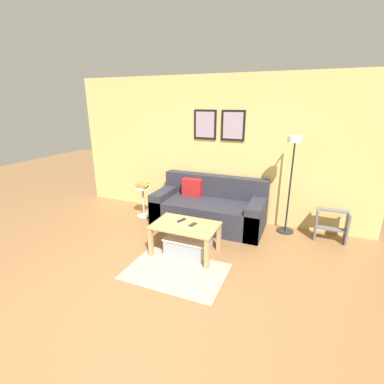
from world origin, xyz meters
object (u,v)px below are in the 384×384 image
storage_bin (188,244)px  floor_lamp (291,171)px  book_stack (142,185)px  remote_control (182,220)px  couch (209,209)px  side_table (143,199)px  cell_phone (193,224)px  coffee_table (185,230)px  step_stool (331,224)px

storage_bin → floor_lamp: size_ratio=0.38×
book_stack → remote_control: size_ratio=1.60×
floor_lamp → book_stack: floor_lamp is taller
couch → side_table: bearing=-173.8°
cell_phone → couch: bearing=111.4°
storage_bin → side_table: size_ratio=1.10×
side_table → cell_phone: 1.66m
side_table → remote_control: 1.46m
coffee_table → storage_bin: 0.24m
floor_lamp → book_stack: 2.62m
step_stool → couch: bearing=-174.8°
remote_control → storage_bin: bearing=-4.1°
coffee_table → floor_lamp: 1.87m
couch → floor_lamp: size_ratio=1.18×
couch → side_table: 1.28m
coffee_table → remote_control: bearing=136.6°
remote_control → step_stool: bearing=50.2°
book_stack → cell_phone: book_stack is taller
storage_bin → remote_control: 0.36m
floor_lamp → step_stool: bearing=8.3°
couch → coffee_table: (0.02, -1.08, 0.07)m
side_table → storage_bin: bearing=-34.4°
side_table → remote_control: bearing=-35.3°
storage_bin → cell_phone: bearing=0.8°
floor_lamp → remote_control: size_ratio=10.85×
step_stool → remote_control: bearing=-150.6°
storage_bin → floor_lamp: floor_lamp is taller
couch → remote_control: couch is taller
step_stool → book_stack: bearing=-174.2°
floor_lamp → side_table: floor_lamp is taller
remote_control → cell_phone: bearing=3.8°
couch → floor_lamp: (1.30, 0.08, 0.79)m
book_stack → cell_phone: bearing=-32.7°
couch → step_stool: size_ratio=3.88×
side_table → step_stool: 3.26m
floor_lamp → cell_phone: bearing=-136.4°
remote_control → floor_lamp: bearing=58.4°
side_table → book_stack: bearing=-82.6°
coffee_table → step_stool: 2.33m
storage_bin → cell_phone: cell_phone is taller
side_table → book_stack: 0.28m
remote_control → couch: bearing=106.0°
coffee_table → remote_control: 0.17m
coffee_table → side_table: (-1.29, 0.94, -0.02)m
couch → side_table: couch is taller
side_table → step_stool: bearing=5.6°
floor_lamp → cell_phone: floor_lamp is taller
floor_lamp → step_stool: 1.06m
couch → coffee_table: bearing=-88.9°
storage_bin → remote_control: remote_control is taller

